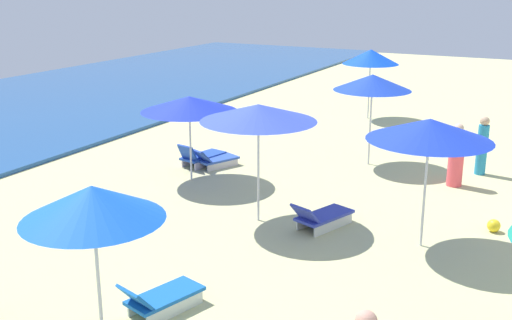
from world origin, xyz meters
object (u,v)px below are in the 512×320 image
at_px(umbrella_0, 92,203).
at_px(umbrella_1, 189,104).
at_px(lounge_chair_0_0, 160,298).
at_px(beachgoer_1, 482,146).
at_px(beach_ball_0, 494,226).
at_px(beachgoer_4, 456,157).
at_px(lounge_chair_1_0, 214,159).
at_px(lounge_chair_7_0, 321,217).
at_px(umbrella_7, 258,113).
at_px(umbrella_2, 372,82).
at_px(umbrella_6, 371,57).
at_px(cooler_box_1, 97,205).
at_px(lounge_chair_1_1, 201,157).
at_px(umbrella_3, 430,130).

distance_m(umbrella_0, umbrella_1, 7.92).
bearing_deg(umbrella_0, lounge_chair_0_0, -1.90).
distance_m(beachgoer_1, beach_ball_0, 4.21).
bearing_deg(beachgoer_4, lounge_chair_1_0, 75.95).
xyz_separation_m(lounge_chair_0_0, lounge_chair_7_0, (4.44, -0.95, 0.00)).
bearing_deg(beachgoer_1, umbrella_1, -118.19).
distance_m(umbrella_7, lounge_chair_7_0, 2.57).
xyz_separation_m(umbrella_2, beachgoer_1, (0.49, -2.96, -1.57)).
relative_size(lounge_chair_1_0, umbrella_2, 0.55).
height_order(umbrella_6, cooler_box_1, umbrella_6).
bearing_deg(lounge_chair_1_1, umbrella_0, 125.54).
xyz_separation_m(umbrella_3, beachgoer_1, (5.47, -0.29, -1.59)).
xyz_separation_m(lounge_chair_0_0, umbrella_6, (15.34, 1.52, 2.06)).
bearing_deg(lounge_chair_1_1, umbrella_2, -139.57).
relative_size(lounge_chair_1_0, umbrella_7, 0.54).
relative_size(lounge_chair_1_0, lounge_chair_1_1, 0.93).
bearing_deg(lounge_chair_1_1, lounge_chair_0_0, 129.55).
relative_size(lounge_chair_1_1, umbrella_2, 0.59).
bearing_deg(umbrella_7, beachgoer_4, -36.97).
bearing_deg(umbrella_2, umbrella_0, 177.75).
distance_m(umbrella_1, lounge_chair_1_0, 2.23).
height_order(umbrella_1, beachgoer_4, umbrella_1).
height_order(lounge_chair_1_1, lounge_chair_7_0, lounge_chair_1_1).
distance_m(beachgoer_1, cooler_box_1, 10.10).
relative_size(umbrella_0, umbrella_1, 1.01).
bearing_deg(umbrella_0, umbrella_6, 5.05).
height_order(lounge_chair_1_0, beach_ball_0, lounge_chair_1_0).
bearing_deg(beach_ball_0, lounge_chair_0_0, 144.35).
bearing_deg(umbrella_1, umbrella_3, -102.61).
distance_m(umbrella_0, umbrella_6, 16.71).
bearing_deg(lounge_chair_0_0, umbrella_1, -44.78).
xyz_separation_m(beachgoer_4, beach_ball_0, (-2.74, -1.32, -0.62)).
relative_size(lounge_chair_0_0, lounge_chair_7_0, 0.93).
xyz_separation_m(lounge_chair_1_1, umbrella_6, (8.15, -2.28, 2.06)).
bearing_deg(umbrella_0, umbrella_3, -28.06).
bearing_deg(umbrella_1, umbrella_6, -10.63).
bearing_deg(cooler_box_1, umbrella_2, -128.99).
height_order(lounge_chair_1_0, cooler_box_1, lounge_chair_1_0).
xyz_separation_m(umbrella_0, lounge_chair_7_0, (5.75, -1.00, -2.02)).
bearing_deg(lounge_chair_0_0, umbrella_0, 104.27).
xyz_separation_m(lounge_chair_0_0, umbrella_7, (4.21, 0.43, 2.16)).
height_order(umbrella_0, cooler_box_1, umbrella_0).
distance_m(lounge_chair_1_0, cooler_box_1, 4.28).
height_order(umbrella_3, beachgoer_1, umbrella_3).
height_order(lounge_chair_0_0, umbrella_1, umbrella_1).
bearing_deg(lounge_chair_7_0, beachgoer_4, -95.39).
height_order(umbrella_3, beachgoer_4, umbrella_3).
bearing_deg(umbrella_1, lounge_chair_1_1, 21.96).
distance_m(umbrella_3, lounge_chair_7_0, 2.98).
distance_m(umbrella_3, beachgoer_1, 5.71).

